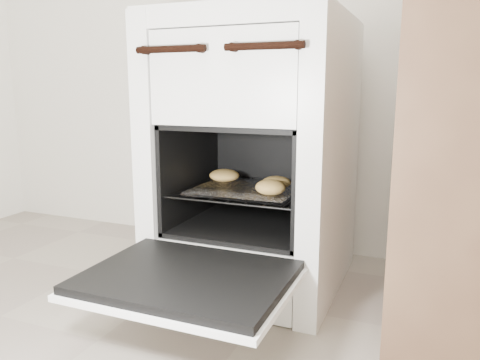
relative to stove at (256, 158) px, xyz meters
The scene contains 5 objects.
stove is the anchor object (origin of this frame).
oven_door 0.51m from the stove, 90.00° to the right, with size 0.49×0.38×0.03m.
oven_rack 0.11m from the stove, 90.00° to the right, with size 0.39×0.38×0.01m.
foil_sheet 0.11m from the stove, 90.00° to the right, with size 0.31×0.27×0.01m, color white.
baked_rolls 0.09m from the stove, 75.87° to the right, with size 0.32×0.25×0.04m.
Camera 1 is at (0.40, -0.16, 0.62)m, focal length 35.00 mm.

